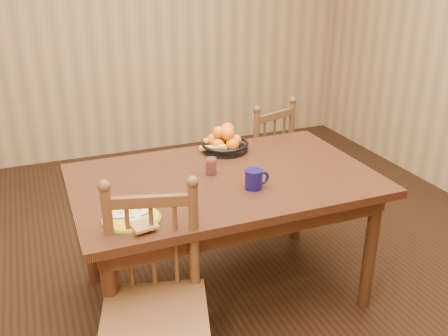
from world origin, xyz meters
name	(u,v)px	position (x,y,z in m)	size (l,w,h in m)	color
room	(224,65)	(0.00, 0.00, 1.35)	(4.52, 5.02, 2.72)	black
dining_table	(224,191)	(0.00, 0.00, 0.67)	(1.60, 1.00, 0.75)	black
chair_far	(259,164)	(0.56, 0.73, 0.45)	(0.53, 0.51, 0.92)	#523318
chair_near	(155,305)	(-0.54, -0.56, 0.47)	(0.54, 0.52, 0.97)	#523318
breakfast_plate	(132,218)	(-0.56, -0.30, 0.76)	(0.26, 0.30, 0.04)	#59601E
fork	(155,199)	(-0.41, -0.13, 0.75)	(0.05, 0.18, 0.00)	silver
spoon	(122,211)	(-0.59, -0.20, 0.75)	(0.04, 0.16, 0.01)	silver
coffee_mug	(255,179)	(0.09, -0.19, 0.80)	(0.13, 0.09, 0.10)	#0F0B40
juice_glass	(211,166)	(-0.05, 0.06, 0.79)	(0.06, 0.06, 0.09)	silver
fruit_bowl	(224,142)	(0.14, 0.36, 0.81)	(0.29, 0.29, 0.17)	black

